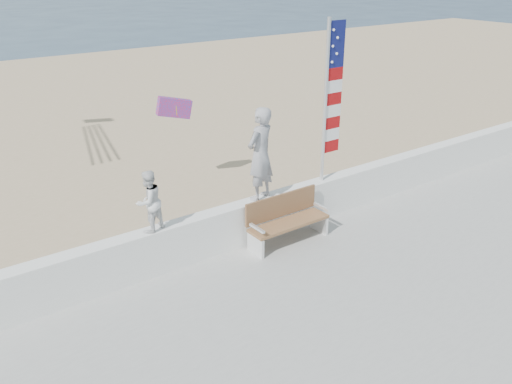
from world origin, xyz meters
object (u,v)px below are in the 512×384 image
Objects in this scene: adult at (260,154)px; flag at (330,95)px; child at (149,201)px; bench at (286,219)px.

flag is at bearing 161.36° from adult.
child is 3.00m from bench.
child is at bearing -18.63° from adult.
child is at bearing 170.81° from bench.
child is 0.33× the size of flag.
adult is at bearing 126.68° from bench.
flag is (1.49, 0.45, 2.30)m from bench.
bench is 0.51× the size of flag.
flag reaches higher than adult.
adult is 1.47m from bench.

